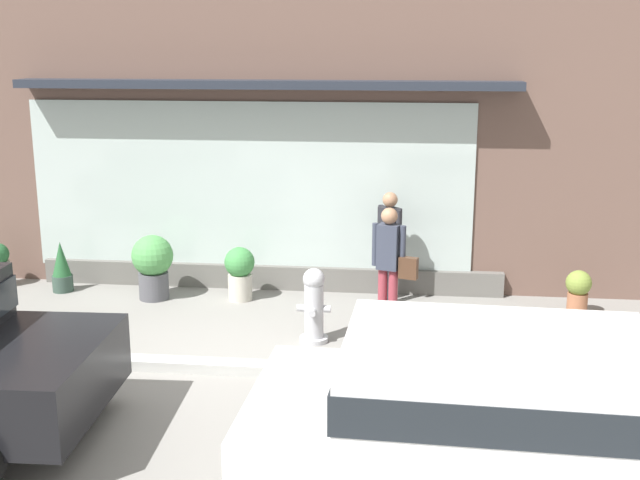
{
  "coord_description": "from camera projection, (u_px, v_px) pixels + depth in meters",
  "views": [
    {
      "loc": [
        2.1,
        -8.41,
        3.62
      ],
      "look_at": [
        0.99,
        1.2,
        1.22
      ],
      "focal_mm": 44.72,
      "sensor_mm": 36.0,
      "label": 1
    }
  ],
  "objects": [
    {
      "name": "pedestrian_passerby",
      "position": [
        389.0,
        239.0,
        11.24
      ],
      "size": [
        0.35,
        0.39,
        1.6
      ],
      "rotation": [
        0.0,
        0.0,
        5.41
      ],
      "color": "#232328",
      "rests_on": "ground_plane"
    },
    {
      "name": "curb_strip",
      "position": [
        219.0,
        366.0,
        9.01
      ],
      "size": [
        14.0,
        0.24,
        0.12
      ],
      "primitive_type": "cube",
      "color": "#B2B2AD",
      "rests_on": "ground_plane"
    },
    {
      "name": "parked_car_white",
      "position": [
        515.0,
        422.0,
        6.0
      ],
      "size": [
        4.26,
        2.18,
        1.48
      ],
      "rotation": [
        0.0,
        0.0,
        -0.03
      ],
      "color": "white",
      "rests_on": "ground_plane"
    },
    {
      "name": "storefront",
      "position": [
        268.0,
        132.0,
        11.72
      ],
      "size": [
        14.0,
        0.81,
        4.78
      ],
      "color": "brown",
      "rests_on": "ground_plane"
    },
    {
      "name": "pedestrian_with_handbag",
      "position": [
        390.0,
        260.0,
        10.22
      ],
      "size": [
        0.6,
        0.32,
        1.59
      ],
      "rotation": [
        0.0,
        0.0,
        5.97
      ],
      "color": "#8E333D",
      "rests_on": "ground_plane"
    },
    {
      "name": "potted_plant_window_center",
      "position": [
        153.0,
        263.0,
        11.47
      ],
      "size": [
        0.6,
        0.6,
        0.94
      ],
      "color": "#4C4C51",
      "rests_on": "ground_plane"
    },
    {
      "name": "ground_plane",
      "position": [
        223.0,
        364.0,
        9.22
      ],
      "size": [
        60.0,
        60.0,
        0.0
      ],
      "primitive_type": "plane",
      "color": "gray"
    },
    {
      "name": "potted_plant_near_hydrant",
      "position": [
        62.0,
        268.0,
        11.85
      ],
      "size": [
        0.3,
        0.3,
        0.76
      ],
      "color": "#33473D",
      "rests_on": "ground_plane"
    },
    {
      "name": "fire_hydrant",
      "position": [
        314.0,
        305.0,
        9.82
      ],
      "size": [
        0.42,
        0.39,
        0.94
      ],
      "color": "#B2B2B7",
      "rests_on": "ground_plane"
    },
    {
      "name": "potted_plant_corner_tall",
      "position": [
        578.0,
        290.0,
        10.83
      ],
      "size": [
        0.35,
        0.35,
        0.62
      ],
      "color": "#9E6042",
      "rests_on": "ground_plane"
    },
    {
      "name": "potted_plant_low_front",
      "position": [
        240.0,
        271.0,
        11.44
      ],
      "size": [
        0.44,
        0.44,
        0.78
      ],
      "color": "#B7B2A3",
      "rests_on": "ground_plane"
    }
  ]
}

